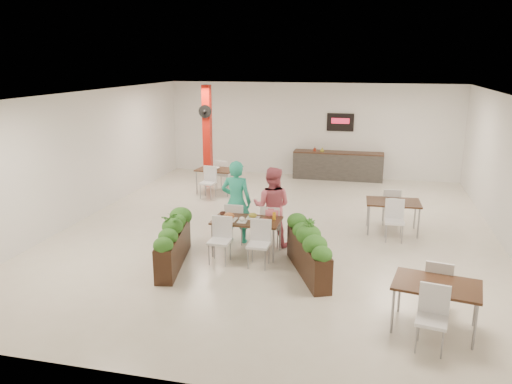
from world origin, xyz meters
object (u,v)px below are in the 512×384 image
main_table (246,225)px  planter_right (308,248)px  service_counter (338,165)px  side_table_b (393,206)px  planter_left (173,239)px  side_table_a (216,173)px  diner_man (236,202)px  red_column (207,135)px  diner_woman (272,206)px  side_table_c (436,291)px

main_table → planter_right: bearing=-26.9°
service_counter → side_table_b: bearing=-72.1°
service_counter → main_table: 7.39m
planter_left → side_table_a: 5.51m
main_table → side_table_b: size_ratio=1.00×
main_table → diner_man: diner_man is taller
red_column → service_counter: 4.56m
main_table → side_table_b: same height
planter_right → side_table_b: bearing=60.1°
main_table → diner_woman: 0.81m
main_table → diner_man: (-0.39, 0.65, 0.29)m
service_counter → side_table_a: bearing=-142.1°
side_table_b → side_table_a: bearing=152.2°
service_counter → side_table_c: (2.15, -9.56, 0.14)m
main_table → red_column: bearing=116.1°
diner_woman → planter_left: 2.30m
planter_right → diner_man: bearing=142.6°
red_column → planter_right: (4.03, -6.10, -1.13)m
service_counter → planter_right: size_ratio=1.54×
side_table_b → side_table_c: (0.50, -4.42, -0.00)m
side_table_c → service_counter: bearing=113.1°
side_table_a → side_table_b: (5.12, -2.44, 0.01)m
service_counter → side_table_a: 4.40m
service_counter → diner_woman: size_ratio=1.72×
diner_woman → side_table_a: (-2.52, 3.91, -0.25)m
diner_man → side_table_c: diner_man is taller
side_table_c → side_table_b: bearing=106.8°
diner_woman → main_table: bearing=58.6°
planter_left → planter_right: size_ratio=1.07×
red_column → planter_right: bearing=-56.5°
planter_right → side_table_b: planter_right is taller
diner_man → red_column: bearing=-64.0°
planter_right → side_table_b: 3.26m
side_table_c → planter_left: bearing=173.8°
diner_man → side_table_b: size_ratio=1.13×
diner_man → planter_right: 2.28m
service_counter → red_column: bearing=-155.0°
planter_right → side_table_c: planter_right is taller
service_counter → side_table_a: service_counter is taller
red_column → side_table_a: size_ratio=1.93×
red_column → side_table_c: 9.91m
side_table_b → main_table: bearing=-147.2°
side_table_b → diner_woman: bearing=-153.0°
main_table → planter_left: bearing=-145.1°
main_table → diner_man: size_ratio=0.88×
service_counter → planter_left: bearing=-107.8°
diner_man → planter_left: bearing=61.0°
service_counter → side_table_a: (-3.47, -2.70, 0.13)m
service_counter → side_table_b: 5.40m
main_table → planter_right: 1.56m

